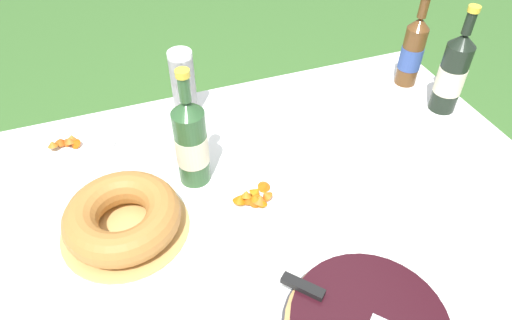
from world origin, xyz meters
TOP-DOWN VIEW (x-y plane):
  - garden_table at (0.00, 0.00)m, footprint 1.75×1.18m
  - tablecloth at (0.00, 0.00)m, footprint 1.76×1.19m
  - serving_knife at (0.16, -0.31)m, footprint 0.26×0.30m
  - bundt_cake at (-0.22, 0.10)m, footprint 0.30×0.30m
  - cup_stack at (0.02, 0.50)m, footprint 0.07×0.07m
  - cider_bottle_green at (-0.02, 0.21)m, footprint 0.08×0.08m
  - cider_bottle_amber at (0.76, 0.41)m, footprint 0.07×0.07m
  - juice_bottle_red at (0.78, 0.25)m, footprint 0.08×0.08m
  - snack_plate_near at (-0.32, 0.44)m, footprint 0.23×0.23m
  - snack_plate_left at (0.10, 0.06)m, footprint 0.21×0.21m

SIDE VIEW (x-z plane):
  - garden_table at x=0.00m, z-range 0.29..0.96m
  - tablecloth at x=0.00m, z-range 0.61..0.72m
  - snack_plate_near at x=-0.32m, z-range 0.67..0.71m
  - snack_plate_left at x=0.10m, z-range 0.66..0.72m
  - bundt_cake at x=-0.22m, z-range 0.68..0.76m
  - serving_knife at x=0.16m, z-range 0.73..0.75m
  - cup_stack at x=0.02m, z-range 0.68..0.89m
  - cider_bottle_amber at x=0.76m, z-range 0.64..0.95m
  - cider_bottle_green at x=-0.02m, z-range 0.64..0.97m
  - juice_bottle_red at x=0.78m, z-range 0.64..0.97m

